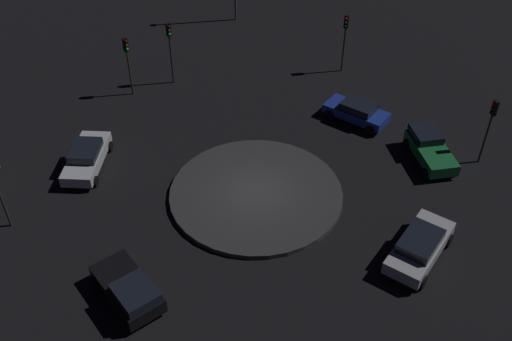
{
  "coord_description": "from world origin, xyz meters",
  "views": [
    {
      "loc": [
        -1.52,
        23.69,
        21.37
      ],
      "look_at": [
        0.0,
        0.0,
        1.76
      ],
      "focal_mm": 40.99,
      "sensor_mm": 36.0,
      "label": 1
    }
  ],
  "objects_px": {
    "car_silver": "(420,246)",
    "car_black": "(129,290)",
    "traffic_light_south": "(345,32)",
    "traffic_light_southeast_near": "(127,55)",
    "traffic_light_west": "(491,120)",
    "car_blue": "(357,111)",
    "car_white": "(86,157)",
    "car_green": "(430,148)",
    "traffic_light_southeast": "(170,42)"
  },
  "relations": [
    {
      "from": "car_silver",
      "to": "traffic_light_west",
      "type": "xyz_separation_m",
      "value": [
        -4.67,
        -7.78,
        2.18
      ]
    },
    {
      "from": "car_black",
      "to": "traffic_light_southeast",
      "type": "relative_size",
      "value": 0.92
    },
    {
      "from": "car_green",
      "to": "traffic_light_southeast",
      "type": "bearing_deg",
      "value": -128.69
    },
    {
      "from": "traffic_light_west",
      "to": "car_blue",
      "type": "bearing_deg",
      "value": -45.39
    },
    {
      "from": "car_black",
      "to": "traffic_light_southeast",
      "type": "distance_m",
      "value": 19.16
    },
    {
      "from": "car_white",
      "to": "car_black",
      "type": "height_order",
      "value": "car_black"
    },
    {
      "from": "car_black",
      "to": "traffic_light_west",
      "type": "height_order",
      "value": "traffic_light_west"
    },
    {
      "from": "car_green",
      "to": "traffic_light_southeast",
      "type": "height_order",
      "value": "traffic_light_southeast"
    },
    {
      "from": "car_green",
      "to": "traffic_light_south",
      "type": "bearing_deg",
      "value": -169.19
    },
    {
      "from": "car_green",
      "to": "traffic_light_southeast_near",
      "type": "relative_size",
      "value": 1.03
    },
    {
      "from": "car_silver",
      "to": "traffic_light_southeast_near",
      "type": "bearing_deg",
      "value": -97.11
    },
    {
      "from": "traffic_light_west",
      "to": "traffic_light_southeast_near",
      "type": "relative_size",
      "value": 1.01
    },
    {
      "from": "car_silver",
      "to": "car_green",
      "type": "relative_size",
      "value": 1.12
    },
    {
      "from": "car_blue",
      "to": "car_green",
      "type": "height_order",
      "value": "car_green"
    },
    {
      "from": "traffic_light_south",
      "to": "traffic_light_southeast",
      "type": "bearing_deg",
      "value": -57.7
    },
    {
      "from": "car_white",
      "to": "car_blue",
      "type": "relative_size",
      "value": 1.04
    },
    {
      "from": "car_silver",
      "to": "car_green",
      "type": "distance_m",
      "value": 8.09
    },
    {
      "from": "traffic_light_west",
      "to": "car_black",
      "type": "bearing_deg",
      "value": 15.61
    },
    {
      "from": "car_white",
      "to": "car_black",
      "type": "relative_size",
      "value": 1.09
    },
    {
      "from": "car_black",
      "to": "car_green",
      "type": "distance_m",
      "value": 18.87
    },
    {
      "from": "car_white",
      "to": "traffic_light_south",
      "type": "distance_m",
      "value": 19.46
    },
    {
      "from": "car_black",
      "to": "car_green",
      "type": "xyz_separation_m",
      "value": [
        -15.07,
        -11.36,
        -0.01
      ]
    },
    {
      "from": "car_silver",
      "to": "traffic_light_south",
      "type": "xyz_separation_m",
      "value": [
        2.81,
        -17.87,
        2.23
      ]
    },
    {
      "from": "car_blue",
      "to": "traffic_light_west",
      "type": "distance_m",
      "value": 8.15
    },
    {
      "from": "traffic_light_southeast_near",
      "to": "car_white",
      "type": "bearing_deg",
      "value": -48.5
    },
    {
      "from": "car_silver",
      "to": "traffic_light_west",
      "type": "bearing_deg",
      "value": -179.22
    },
    {
      "from": "traffic_light_south",
      "to": "traffic_light_southeast",
      "type": "height_order",
      "value": "traffic_light_southeast"
    },
    {
      "from": "car_black",
      "to": "traffic_light_west",
      "type": "relative_size",
      "value": 0.98
    },
    {
      "from": "car_blue",
      "to": "car_white",
      "type": "bearing_deg",
      "value": -127.47
    },
    {
      "from": "traffic_light_south",
      "to": "traffic_light_southeast",
      "type": "relative_size",
      "value": 0.96
    },
    {
      "from": "car_white",
      "to": "car_silver",
      "type": "relative_size",
      "value": 0.94
    },
    {
      "from": "car_white",
      "to": "car_green",
      "type": "relative_size",
      "value": 1.05
    },
    {
      "from": "car_white",
      "to": "traffic_light_west",
      "type": "height_order",
      "value": "traffic_light_west"
    },
    {
      "from": "car_black",
      "to": "car_silver",
      "type": "xyz_separation_m",
      "value": [
        -13.3,
        -3.46,
        0.03
      ]
    },
    {
      "from": "car_blue",
      "to": "car_green",
      "type": "relative_size",
      "value": 1.01
    },
    {
      "from": "car_blue",
      "to": "traffic_light_west",
      "type": "bearing_deg",
      "value": 3.7
    },
    {
      "from": "car_black",
      "to": "car_silver",
      "type": "distance_m",
      "value": 13.74
    },
    {
      "from": "car_green",
      "to": "traffic_light_southeast",
      "type": "distance_m",
      "value": 18.25
    },
    {
      "from": "car_white",
      "to": "car_blue",
      "type": "bearing_deg",
      "value": -70.44
    },
    {
      "from": "car_green",
      "to": "traffic_light_west",
      "type": "height_order",
      "value": "traffic_light_west"
    },
    {
      "from": "car_silver",
      "to": "traffic_light_west",
      "type": "height_order",
      "value": "traffic_light_west"
    },
    {
      "from": "car_white",
      "to": "car_black",
      "type": "xyz_separation_m",
      "value": [
        -4.66,
        9.34,
        0.04
      ]
    },
    {
      "from": "car_silver",
      "to": "car_black",
      "type": "bearing_deg",
      "value": -43.68
    },
    {
      "from": "car_black",
      "to": "traffic_light_south",
      "type": "relative_size",
      "value": 0.96
    },
    {
      "from": "traffic_light_south",
      "to": "car_black",
      "type": "bearing_deg",
      "value": -5.23
    },
    {
      "from": "traffic_light_south",
      "to": "car_silver",
      "type": "bearing_deg",
      "value": 29.88
    },
    {
      "from": "car_silver",
      "to": "traffic_light_southeast_near",
      "type": "relative_size",
      "value": 1.15
    },
    {
      "from": "car_black",
      "to": "car_green",
      "type": "bearing_deg",
      "value": -94.48
    },
    {
      "from": "car_green",
      "to": "traffic_light_southeast_near",
      "type": "bearing_deg",
      "value": -121.19
    },
    {
      "from": "traffic_light_south",
      "to": "traffic_light_southeast_near",
      "type": "relative_size",
      "value": 1.02
    }
  ]
}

